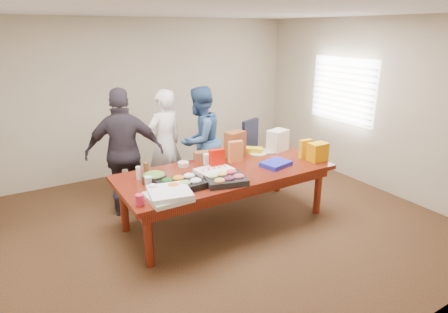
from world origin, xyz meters
TOP-DOWN VIEW (x-y plane):
  - floor at (0.00, 0.00)m, footprint 5.50×5.00m
  - ceiling at (0.00, 0.00)m, footprint 5.50×5.00m
  - wall_back at (0.00, 2.50)m, footprint 5.50×0.04m
  - wall_front at (0.00, -2.50)m, footprint 5.50×0.04m
  - wall_right at (2.75, 0.00)m, footprint 0.04×5.00m
  - window_panel at (2.72, 0.60)m, footprint 0.03×1.40m
  - window_blinds at (2.68, 0.60)m, footprint 0.04×1.36m
  - conference_table at (0.00, 0.00)m, footprint 2.80×1.20m
  - office_chair at (1.21, 1.00)m, footprint 0.66×0.66m
  - person_center at (-0.34, 1.24)m, footprint 0.69×0.54m
  - person_right at (0.20, 1.11)m, footprint 1.02×0.94m
  - person_left at (-1.04, 0.95)m, footprint 1.13×0.75m
  - veggie_tray at (-0.73, -0.23)m, footprint 0.53×0.42m
  - fruit_tray at (-0.22, -0.36)m, footprint 0.56×0.48m
  - sheet_cake at (-0.20, -0.06)m, footprint 0.48×0.38m
  - salad_bowl at (-0.94, 0.10)m, footprint 0.32×0.32m
  - chip_bag_blue at (0.67, -0.20)m, footprint 0.43×0.36m
  - chip_bag_red at (-0.10, 0.05)m, footprint 0.21×0.10m
  - chip_bag_yellow at (1.23, -0.16)m, footprint 0.19×0.09m
  - chip_bag_orange at (0.28, 0.20)m, footprint 0.21×0.12m
  - mayo_jar at (-0.10, 0.33)m, footprint 0.11×0.11m
  - mustard_bottle at (0.09, 0.36)m, footprint 0.07×0.07m
  - dressing_bottle at (-0.97, 0.29)m, footprint 0.07×0.07m
  - ranch_bottle at (-1.08, 0.28)m, footprint 0.06×0.06m
  - banana_bunch at (0.74, 0.40)m, footprint 0.28×0.27m
  - bread_loaf at (-0.03, 0.52)m, footprint 0.32×0.18m
  - kraft_bag at (0.39, 0.38)m, footprint 0.32×0.23m
  - red_cup at (-1.30, -0.42)m, footprint 0.12×0.12m
  - clear_cup_a at (-1.09, -0.25)m, footprint 0.09×0.09m
  - clear_cup_b at (-1.05, 0.00)m, footprint 0.09×0.09m
  - pizza_box_lower at (-0.99, -0.44)m, footprint 0.45×0.45m
  - pizza_box_upper at (-0.97, -0.43)m, footprint 0.51×0.51m
  - plate_a at (0.76, 0.34)m, footprint 0.28×0.28m
  - plate_b at (0.95, 0.35)m, footprint 0.31×0.31m
  - dip_bowl_a at (0.38, 0.37)m, footprint 0.21×0.21m
  - dip_bowl_b at (-0.41, 0.42)m, footprint 0.16×0.16m
  - grocery_bag_white at (1.12, 0.32)m, footprint 0.34×0.28m
  - grocery_bag_yellow at (1.30, -0.34)m, footprint 0.26×0.18m

SIDE VIEW (x-z plane):
  - floor at x=0.00m, z-range -0.02..0.00m
  - conference_table at x=0.00m, z-range 0.00..0.75m
  - office_chair at x=1.21m, z-range 0.00..0.99m
  - plate_a at x=0.76m, z-range 0.75..0.77m
  - plate_b at x=0.95m, z-range 0.75..0.77m
  - pizza_box_lower at x=-0.99m, z-range 0.75..0.80m
  - chip_bag_blue at x=0.67m, z-range 0.75..0.81m
  - dip_bowl_b at x=-0.41m, z-range 0.75..0.81m
  - dip_bowl_a at x=0.38m, z-range 0.75..0.82m
  - fruit_tray at x=-0.22m, z-range 0.75..0.82m
  - veggie_tray at x=-0.73m, z-range 0.75..0.83m
  - sheet_cake at x=-0.20m, z-range 0.75..0.83m
  - banana_bunch at x=0.74m, z-range 0.75..0.83m
  - salad_bowl at x=-0.94m, z-range 0.75..0.85m
  - bread_loaf at x=-0.03m, z-range 0.75..0.87m
  - red_cup at x=-1.30m, z-range 0.75..0.87m
  - clear_cup_b at x=-1.05m, z-range 0.75..0.87m
  - clear_cup_a at x=-1.09m, z-range 0.75..0.87m
  - mayo_jar at x=-0.10m, z-range 0.75..0.90m
  - pizza_box_upper at x=-0.97m, z-range 0.80..0.85m
  - mustard_bottle at x=0.09m, z-range 0.75..0.90m
  - ranch_bottle at x=-1.08m, z-range 0.75..0.91m
  - person_center at x=-0.34m, z-range 0.00..1.67m
  - person_right at x=0.20m, z-range 0.00..1.69m
  - dressing_bottle at x=-0.97m, z-range 0.75..0.95m
  - grocery_bag_yellow at x=1.30m, z-range 0.75..1.01m
  - chip_bag_yellow at x=1.23m, z-range 0.75..1.02m
  - chip_bag_red at x=-0.10m, z-range 0.75..1.04m
  - person_left at x=-1.04m, z-range 0.00..1.79m
  - chip_bag_orange at x=0.28m, z-range 0.75..1.05m
  - grocery_bag_white at x=1.12m, z-range 0.75..1.07m
  - kraft_bag at x=0.39m, z-range 0.75..1.13m
  - wall_back at x=0.00m, z-range 0.00..2.70m
  - wall_front at x=0.00m, z-range 0.00..2.70m
  - wall_right at x=2.75m, z-range 0.00..2.70m
  - window_panel at x=2.72m, z-range 0.95..2.05m
  - window_blinds at x=2.68m, z-range 1.00..2.00m
  - ceiling at x=0.00m, z-range 2.70..2.72m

